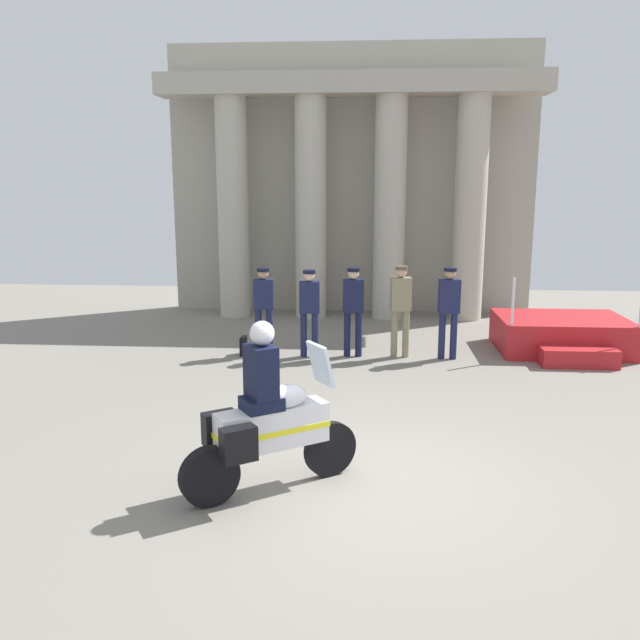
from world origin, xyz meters
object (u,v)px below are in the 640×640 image
(officer_in_row_0, at_px, (264,304))
(officer_in_row_3, at_px, (401,304))
(officer_in_row_4, at_px, (449,306))
(motorcycle_with_rider, at_px, (266,422))
(briefcase_on_ground, at_px, (244,346))
(officer_in_row_2, at_px, (353,305))
(reviewing_stand, at_px, (562,335))
(officer_in_row_1, at_px, (309,306))

(officer_in_row_0, bearing_deg, officer_in_row_3, 172.68)
(officer_in_row_4, xyz_separation_m, motorcycle_with_rider, (-2.60, -5.71, -0.24))
(officer_in_row_4, distance_m, briefcase_on_ground, 4.02)
(officer_in_row_2, xyz_separation_m, briefcase_on_ground, (-2.13, -0.06, -0.84))
(officer_in_row_0, xyz_separation_m, briefcase_on_ground, (-0.40, -0.07, -0.83))
(reviewing_stand, distance_m, motorcycle_with_rider, 8.14)
(motorcycle_with_rider, bearing_deg, briefcase_on_ground, 69.32)
(officer_in_row_3, distance_m, officer_in_row_4, 0.90)
(reviewing_stand, bearing_deg, officer_in_row_4, -162.33)
(officer_in_row_2, bearing_deg, officer_in_row_3, 173.26)
(reviewing_stand, height_order, officer_in_row_1, officer_in_row_1)
(officer_in_row_3, distance_m, motorcycle_with_rider, 6.04)
(officer_in_row_1, relative_size, motorcycle_with_rider, 0.89)
(officer_in_row_2, relative_size, briefcase_on_ground, 4.78)
(officer_in_row_0, xyz_separation_m, officer_in_row_1, (0.90, -0.11, -0.01))
(officer_in_row_3, xyz_separation_m, motorcycle_with_rider, (-1.70, -5.79, -0.25))
(officer_in_row_2, bearing_deg, motorcycle_with_rider, 75.05)
(officer_in_row_4, bearing_deg, officer_in_row_0, -8.53)
(officer_in_row_2, bearing_deg, briefcase_on_ground, -5.58)
(briefcase_on_ground, bearing_deg, officer_in_row_3, 1.19)
(officer_in_row_1, bearing_deg, officer_in_row_4, 173.31)
(officer_in_row_3, relative_size, officer_in_row_4, 1.01)
(officer_in_row_0, distance_m, motorcycle_with_rider, 5.87)
(officer_in_row_1, xyz_separation_m, officer_in_row_3, (1.74, 0.10, 0.05))
(officer_in_row_1, xyz_separation_m, officer_in_row_2, (0.84, 0.09, 0.02))
(reviewing_stand, bearing_deg, officer_in_row_2, -170.76)
(reviewing_stand, xyz_separation_m, briefcase_on_ground, (-6.27, -0.73, -0.15))
(officer_in_row_3, distance_m, briefcase_on_ground, 3.15)
(motorcycle_with_rider, height_order, briefcase_on_ground, motorcycle_with_rider)
(officer_in_row_0, relative_size, officer_in_row_2, 0.99)
(officer_in_row_1, bearing_deg, officer_in_row_3, 176.10)
(officer_in_row_1, xyz_separation_m, briefcase_on_ground, (-1.29, 0.03, -0.82))
(reviewing_stand, distance_m, officer_in_row_2, 4.25)
(officer_in_row_0, bearing_deg, motorcycle_with_rider, 92.06)
(officer_in_row_1, height_order, briefcase_on_ground, officer_in_row_1)
(officer_in_row_4, bearing_deg, officer_in_row_2, -9.40)
(officer_in_row_1, distance_m, briefcase_on_ground, 1.53)
(officer_in_row_1, distance_m, officer_in_row_2, 0.84)
(officer_in_row_4, bearing_deg, officer_in_row_1, -6.69)
(officer_in_row_2, xyz_separation_m, officer_in_row_3, (0.90, 0.01, 0.03))
(officer_in_row_4, relative_size, briefcase_on_ground, 4.86)
(officer_in_row_3, relative_size, motorcycle_with_rider, 0.93)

